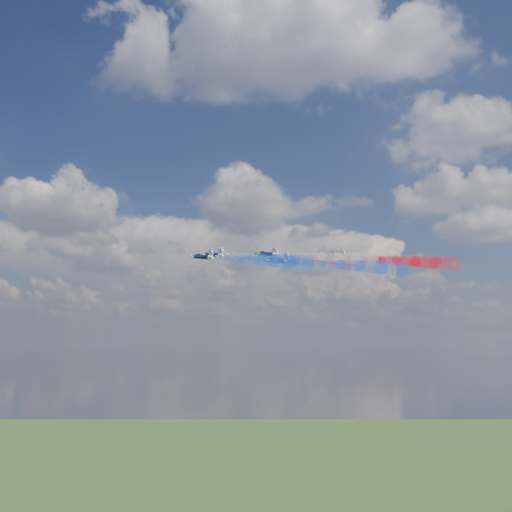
# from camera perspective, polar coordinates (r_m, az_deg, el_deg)

# --- Properties ---
(jet_lead) EXTENTS (14.03, 13.74, 5.27)m
(jet_lead) POSITION_cam_1_polar(r_m,az_deg,el_deg) (197.33, -3.91, 0.16)
(jet_lead) COLOR black
(trail_lead) EXTENTS (29.98, 24.06, 9.05)m
(trail_lead) POSITION_cam_1_polar(r_m,az_deg,el_deg) (180.16, 0.36, -0.09)
(trail_lead) COLOR silver
(jet_inner_left) EXTENTS (14.03, 13.74, 5.27)m
(jet_inner_left) POSITION_cam_1_polar(r_m,az_deg,el_deg) (176.96, -4.13, 0.10)
(jet_inner_left) COLOR black
(trail_inner_left) EXTENTS (29.98, 24.06, 9.05)m
(trail_inner_left) POSITION_cam_1_polar(r_m,az_deg,el_deg) (159.79, 0.65, -0.19)
(trail_inner_left) COLOR blue
(jet_inner_right) EXTENTS (14.03, 13.74, 5.27)m
(jet_inner_right) POSITION_cam_1_polar(r_m,az_deg,el_deg) (192.33, 0.98, 0.03)
(jet_inner_right) COLOR black
(trail_inner_right) EXTENTS (29.98, 24.06, 9.05)m
(trail_inner_right) POSITION_cam_1_polar(r_m,az_deg,el_deg) (176.50, 5.81, -0.24)
(trail_inner_right) COLOR red
(jet_outer_left) EXTENTS (14.03, 13.74, 5.27)m
(jet_outer_left) POSITION_cam_1_polar(r_m,az_deg,el_deg) (161.67, -5.14, -0.08)
(jet_outer_left) COLOR black
(trail_outer_left) EXTENTS (29.98, 24.06, 9.05)m
(trail_outer_left) POSITION_cam_1_polar(r_m,az_deg,el_deg) (144.31, 0.03, -0.43)
(trail_outer_left) COLOR blue
(jet_center_third) EXTENTS (14.03, 13.74, 5.27)m
(jet_center_third) POSITION_cam_1_polar(r_m,az_deg,el_deg) (176.48, 1.01, 0.19)
(jet_center_third) COLOR black
(trail_center_third) EXTENTS (29.98, 24.06, 9.05)m
(trail_center_third) POSITION_cam_1_polar(r_m,az_deg,el_deg) (160.71, 6.31, -0.09)
(trail_center_third) COLOR silver
(jet_outer_right) EXTENTS (14.03, 13.74, 5.27)m
(jet_outer_right) POSITION_cam_1_polar(r_m,az_deg,el_deg) (190.91, 6.59, -0.14)
(jet_outer_right) COLOR black
(trail_outer_right) EXTENTS (29.98, 24.06, 9.05)m
(trail_outer_right) POSITION_cam_1_polar(r_m,az_deg,el_deg) (176.74, 11.91, -0.42)
(trail_outer_right) COLOR red
(jet_rear_left) EXTENTS (14.03, 13.74, 5.27)m
(jet_rear_left) POSITION_cam_1_polar(r_m,az_deg,el_deg) (157.31, 1.98, -0.44)
(jet_rear_left) COLOR black
(trail_rear_left) EXTENTS (29.98, 24.06, 9.05)m
(trail_rear_left) POSITION_cam_1_polar(r_m,az_deg,el_deg) (141.93, 8.11, -0.83)
(trail_rear_left) COLOR blue
(jet_rear_right) EXTENTS (14.03, 13.74, 5.27)m
(jet_rear_right) POSITION_cam_1_polar(r_m,az_deg,el_deg) (174.18, 7.33, -0.06)
(jet_rear_right) COLOR black
(trail_rear_right) EXTENTS (29.98, 24.06, 9.05)m
(trail_rear_right) POSITION_cam_1_polar(r_m,az_deg,el_deg) (160.32, 13.26, -0.37)
(trail_rear_right) COLOR red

